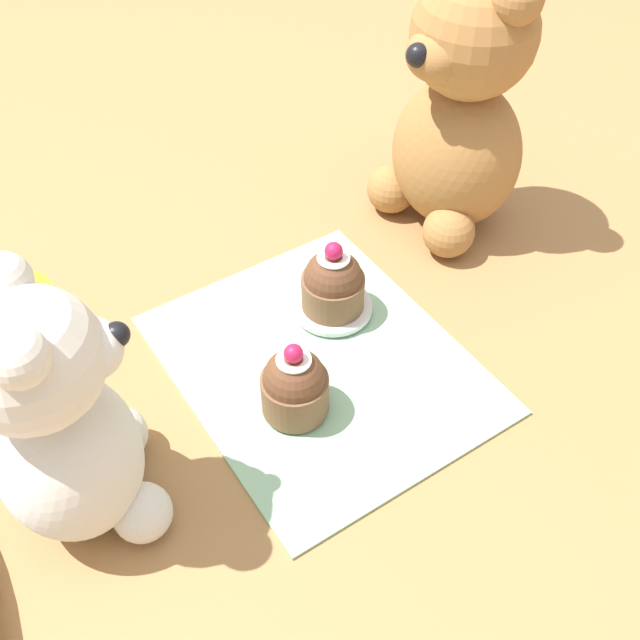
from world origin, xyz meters
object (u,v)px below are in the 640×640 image
(cupcake_near_cream_bear, at_px, (295,385))
(juice_glass, at_px, (27,326))
(saucer_plate, at_px, (333,306))
(teaspoon, at_px, (46,355))
(teddy_bear_tan, at_px, (459,112))
(teddy_bear_cream, at_px, (61,423))
(cupcake_near_tan_bear, at_px, (333,283))

(cupcake_near_cream_bear, xyz_separation_m, juice_glass, (0.18, 0.15, 0.00))
(saucer_plate, height_order, teaspoon, saucer_plate)
(cupcake_near_cream_bear, relative_size, juice_glass, 1.00)
(teddy_bear_tan, height_order, saucer_plate, teddy_bear_tan)
(saucer_plate, relative_size, juice_glass, 1.00)
(cupcake_near_cream_bear, bearing_deg, teddy_bear_tan, -63.86)
(teddy_bear_cream, height_order, cupcake_near_tan_bear, teddy_bear_cream)
(teddy_bear_cream, distance_m, teaspoon, 0.19)
(cupcake_near_tan_bear, height_order, teaspoon, cupcake_near_tan_bear)
(cupcake_near_tan_bear, relative_size, teaspoon, 0.60)
(juice_glass, bearing_deg, saucer_plate, -112.23)
(cupcake_near_cream_bear, height_order, saucer_plate, cupcake_near_cream_bear)
(cupcake_near_cream_bear, xyz_separation_m, cupcake_near_tan_bear, (0.08, -0.09, 0.00))
(teddy_bear_tan, height_order, teaspoon, teddy_bear_tan)
(cupcake_near_tan_bear, bearing_deg, teddy_bear_cream, 104.18)
(teddy_bear_cream, xyz_separation_m, saucer_plate, (0.06, -0.26, -0.09))
(cupcake_near_cream_bear, height_order, teaspoon, cupcake_near_cream_bear)
(cupcake_near_tan_bear, height_order, juice_glass, cupcake_near_tan_bear)
(cupcake_near_cream_bear, distance_m, saucer_plate, 0.12)
(teddy_bear_cream, xyz_separation_m, teaspoon, (0.16, -0.02, -0.10))
(teddy_bear_cream, xyz_separation_m, teddy_bear_tan, (0.12, -0.43, 0.02))
(cupcake_near_tan_bear, bearing_deg, juice_glass, 67.77)
(juice_glass, xyz_separation_m, teaspoon, (-0.01, -0.00, -0.03))
(teddy_bear_tan, relative_size, juice_glass, 3.60)
(cupcake_near_cream_bear, bearing_deg, teaspoon, 41.50)
(teddy_bear_tan, xyz_separation_m, cupcake_near_cream_bear, (-0.13, 0.27, -0.09))
(teaspoon, bearing_deg, saucer_plate, 165.41)
(teddy_bear_cream, relative_size, cupcake_near_cream_bear, 2.94)
(teddy_bear_cream, height_order, saucer_plate, teddy_bear_cream)
(cupcake_near_tan_bear, bearing_deg, saucer_plate, -90.00)
(teddy_bear_tan, bearing_deg, teddy_bear_cream, -77.38)
(teddy_bear_cream, relative_size, teaspoon, 1.79)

